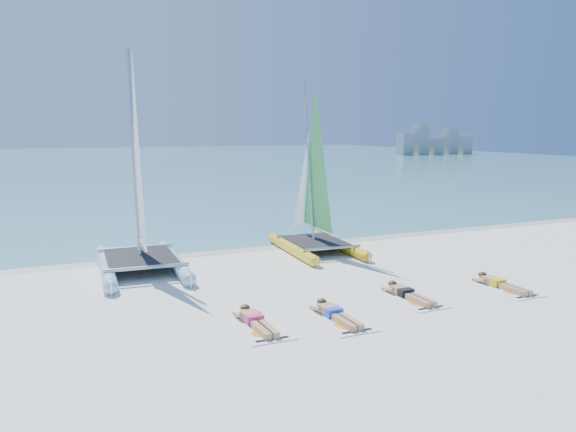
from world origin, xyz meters
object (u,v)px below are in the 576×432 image
object	(u,v)px
towel_b	(339,320)
catamaran_yellow	(311,195)
towel_a	(258,328)
towel_d	(504,289)
sunbather_c	(407,293)
sunbather_a	(255,320)
sunbather_d	(499,283)
sunbather_b	(335,313)
towel_c	(411,299)
catamaran_blue	(138,202)

from	to	relation	value
towel_b	catamaran_yellow	bearing A→B (deg)	68.16
towel_a	towel_d	world-z (taller)	same
towel_a	sunbather_c	bearing A→B (deg)	6.99
sunbather_a	sunbather_d	distance (m)	6.90
sunbather_d	towel_d	bearing A→B (deg)	-90.00
sunbather_b	towel_c	distance (m)	2.41
sunbather_b	sunbather_d	distance (m)	5.15
sunbather_d	catamaran_yellow	bearing A→B (deg)	110.68
sunbather_a	sunbather_c	xyz separation A→B (m)	(4.14, 0.32, 0.00)
sunbather_a	towel_b	xyz separation A→B (m)	(1.77, -0.49, -0.11)
towel_a	sunbather_a	world-z (taller)	sunbather_a
catamaran_yellow	catamaran_blue	bearing A→B (deg)	-171.15
catamaran_yellow	sunbather_d	world-z (taller)	catamaran_yellow
catamaran_yellow	sunbather_d	distance (m)	6.98
sunbather_b	sunbather_d	xyz separation A→B (m)	(5.14, 0.35, 0.00)
sunbather_c	catamaran_yellow	bearing A→B (deg)	86.41
sunbather_a	towel_c	bearing A→B (deg)	1.71
catamaran_blue	sunbather_b	world-z (taller)	catamaran_blue
catamaran_yellow	sunbather_a	bearing A→B (deg)	-121.56
sunbather_b	towel_a	bearing A→B (deg)	176.61
towel_b	towel_c	bearing A→B (deg)	14.48
towel_d	catamaran_yellow	bearing A→B (deg)	110.12
sunbather_b	sunbather_c	distance (m)	2.45
towel_a	sunbather_b	world-z (taller)	sunbather_b
catamaran_blue	towel_b	world-z (taller)	catamaran_blue
towel_a	towel_c	distance (m)	4.15
catamaran_blue	catamaran_yellow	world-z (taller)	catamaran_blue
catamaran_blue	towel_a	world-z (taller)	catamaran_blue
sunbather_c	sunbather_b	bearing A→B (deg)	-165.52
sunbather_b	towel_d	bearing A→B (deg)	1.81
catamaran_blue	sunbather_c	world-z (taller)	catamaran_blue
sunbather_a	sunbather_c	bearing A→B (deg)	4.36
catamaran_blue	sunbather_c	bearing A→B (deg)	-41.78
towel_c	catamaran_yellow	bearing A→B (deg)	86.52
towel_a	sunbather_c	distance (m)	4.17
towel_a	sunbather_b	xyz separation A→B (m)	(1.77, -0.10, 0.11)
towel_a	sunbather_a	distance (m)	0.22
towel_b	sunbather_c	size ratio (longest dim) A/B	1.07
towel_a	towel_d	size ratio (longest dim) A/B	1.00
towel_d	towel_c	bearing A→B (deg)	174.68
towel_b	sunbather_d	size ratio (longest dim) A/B	1.07
sunbather_d	catamaran_blue	bearing A→B (deg)	145.11
towel_a	towel_b	distance (m)	1.79
sunbather_b	sunbather_d	world-z (taller)	same
catamaran_blue	sunbather_d	world-z (taller)	catamaran_blue
towel_d	sunbather_b	bearing A→B (deg)	-178.19
towel_a	catamaran_yellow	bearing A→B (deg)	55.48
towel_a	towel_d	distance (m)	6.90
catamaran_yellow	towel_b	world-z (taller)	catamaran_yellow
towel_c	towel_a	bearing A→B (deg)	-175.64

